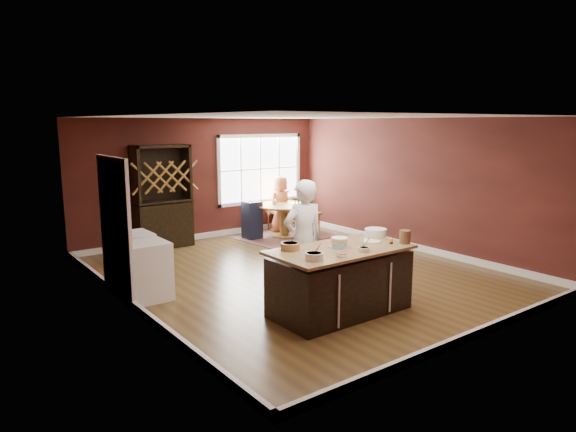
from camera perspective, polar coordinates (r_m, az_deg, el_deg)
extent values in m
plane|color=brown|center=(9.07, 1.25, -6.36)|extent=(7.00, 7.00, 0.00)
plane|color=white|center=(8.68, 1.32, 10.97)|extent=(7.00, 7.00, 0.00)
plane|color=black|center=(11.71, -9.33, 4.07)|extent=(6.00, 0.00, 6.00)
plane|color=black|center=(6.43, 20.84, -1.63)|extent=(6.00, 0.00, 6.00)
plane|color=black|center=(7.34, -17.52, 0.00)|extent=(0.00, 7.00, 7.00)
plane|color=black|center=(10.86, 13.89, 3.42)|extent=(0.00, 7.00, 7.00)
cube|color=black|center=(7.18, 5.79, -7.50)|extent=(1.90, 0.96, 0.83)
cube|color=tan|center=(7.05, 5.86, -3.73)|extent=(1.98, 1.04, 0.04)
cylinder|color=brown|center=(11.89, -0.41, -2.20)|extent=(0.60, 0.60, 0.04)
cylinder|color=brown|center=(11.82, -0.41, -0.62)|extent=(0.21, 0.21, 0.67)
cylinder|color=brown|center=(11.75, -0.42, 1.18)|extent=(1.28, 1.28, 0.04)
imported|color=white|center=(7.59, 1.70, -2.68)|extent=(0.71, 0.51, 1.80)
cylinder|color=white|center=(6.43, 2.94, -4.49)|extent=(0.23, 0.23, 0.09)
cylinder|color=olive|center=(6.90, 0.25, -3.39)|extent=(0.26, 0.26, 0.10)
cylinder|color=silver|center=(6.59, 5.95, -4.30)|extent=(0.15, 0.15, 0.05)
cylinder|color=beige|center=(6.89, 8.43, -3.69)|extent=(0.15, 0.15, 0.06)
cylinder|color=white|center=(7.31, 8.30, -2.56)|extent=(0.07, 0.07, 0.14)
cylinder|color=#FFF8AD|center=(7.46, 9.31, -2.80)|extent=(0.25, 0.25, 0.02)
cylinder|color=silver|center=(7.84, 9.71, -1.80)|extent=(0.33, 0.33, 0.11)
cylinder|color=brown|center=(7.45, 12.87, -2.27)|extent=(0.16, 0.16, 0.19)
cube|color=brown|center=(11.89, -0.41, -2.27)|extent=(2.21, 1.80, 0.01)
imported|color=#D07045|center=(12.32, -0.86, 1.34)|extent=(0.72, 0.52, 1.35)
cylinder|color=beige|center=(11.85, 0.80, 1.39)|extent=(0.22, 0.22, 0.02)
imported|color=silver|center=(11.79, -1.52, 1.54)|extent=(0.15, 0.15, 0.10)
cube|color=black|center=(11.02, -13.79, 2.09)|extent=(1.18, 0.49, 2.16)
cube|color=silver|center=(7.92, -15.37, -5.92)|extent=(0.60, 0.58, 0.88)
cube|color=white|center=(8.50, -16.96, -4.82)|extent=(0.62, 0.60, 0.90)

